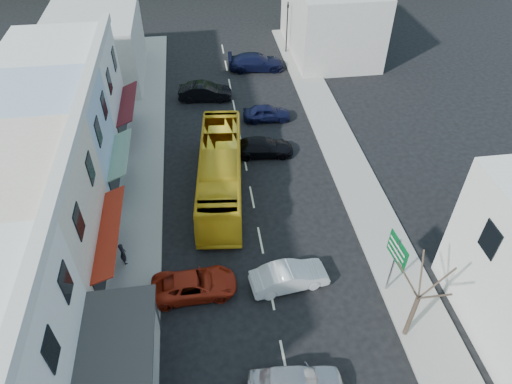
% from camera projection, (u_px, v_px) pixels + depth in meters
% --- Properties ---
extents(ground, '(120.00, 120.00, 0.00)m').
position_uv_depth(ground, '(271.00, 293.00, 25.08)').
color(ground, black).
rests_on(ground, ground).
extents(sidewalk_left, '(3.00, 52.00, 0.15)m').
position_uv_depth(sidewalk_left, '(141.00, 187.00, 31.70)').
color(sidewalk_left, gray).
rests_on(sidewalk_left, ground).
extents(sidewalk_right, '(3.00, 52.00, 0.15)m').
position_uv_depth(sidewalk_right, '(350.00, 169.00, 33.24)').
color(sidewalk_right, gray).
rests_on(sidewalk_right, ground).
extents(shopfront_row, '(8.25, 30.00, 8.00)m').
position_uv_depth(shopfront_row, '(32.00, 200.00, 24.87)').
color(shopfront_row, white).
rests_on(shopfront_row, ground).
extents(distant_block_left, '(8.00, 10.00, 6.00)m').
position_uv_depth(distant_block_left, '(96.00, 48.00, 41.95)').
color(distant_block_left, '#B7B2A8').
rests_on(distant_block_left, ground).
extents(distant_block_right, '(8.00, 12.00, 7.00)m').
position_uv_depth(distant_block_right, '(331.00, 18.00, 46.22)').
color(distant_block_right, '#B7B2A8').
rests_on(distant_block_right, ground).
extents(bus, '(3.67, 11.79, 3.10)m').
position_uv_depth(bus, '(220.00, 172.00, 30.59)').
color(bus, yellow).
rests_on(bus, ground).
extents(car_silver, '(4.53, 2.15, 1.40)m').
position_uv_depth(car_silver, '(296.00, 384.00, 20.52)').
color(car_silver, '#B5B4B9').
rests_on(car_silver, ground).
extents(car_white, '(4.60, 2.36, 1.40)m').
position_uv_depth(car_white, '(289.00, 277.00, 25.06)').
color(car_white, silver).
rests_on(car_white, ground).
extents(car_red, '(4.65, 2.02, 1.40)m').
position_uv_depth(car_red, '(194.00, 284.00, 24.69)').
color(car_red, '#99200D').
rests_on(car_red, ground).
extents(car_black_near, '(4.62, 2.15, 1.40)m').
position_uv_depth(car_black_near, '(263.00, 147.00, 34.24)').
color(car_black_near, black).
rests_on(car_black_near, ground).
extents(car_navy_mid, '(4.48, 2.00, 1.40)m').
position_uv_depth(car_navy_mid, '(267.00, 113.00, 37.88)').
color(car_navy_mid, black).
rests_on(car_navy_mid, ground).
extents(car_black_far, '(4.56, 2.25, 1.40)m').
position_uv_depth(car_black_far, '(205.00, 92.00, 40.42)').
color(car_black_far, black).
rests_on(car_black_far, ground).
extents(car_navy_far, '(4.64, 2.20, 1.40)m').
position_uv_depth(car_navy_far, '(256.00, 63.00, 44.84)').
color(car_navy_far, black).
rests_on(car_navy_far, ground).
extents(pedestrian_left, '(0.58, 0.70, 1.70)m').
position_uv_depth(pedestrian_left, '(123.00, 252.00, 25.98)').
color(pedestrian_left, black).
rests_on(pedestrian_left, sidewalk_left).
extents(direction_sign, '(0.55, 1.86, 4.06)m').
position_uv_depth(direction_sign, '(393.00, 266.00, 23.92)').
color(direction_sign, '#04501F').
rests_on(direction_sign, ground).
extents(street_tree, '(2.75, 2.75, 6.21)m').
position_uv_depth(street_tree, '(418.00, 298.00, 21.12)').
color(street_tree, '#372B22').
rests_on(street_tree, ground).
extents(traffic_signal, '(0.83, 1.20, 5.25)m').
position_uv_depth(traffic_signal, '(287.00, 28.00, 46.46)').
color(traffic_signal, black).
rests_on(traffic_signal, ground).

